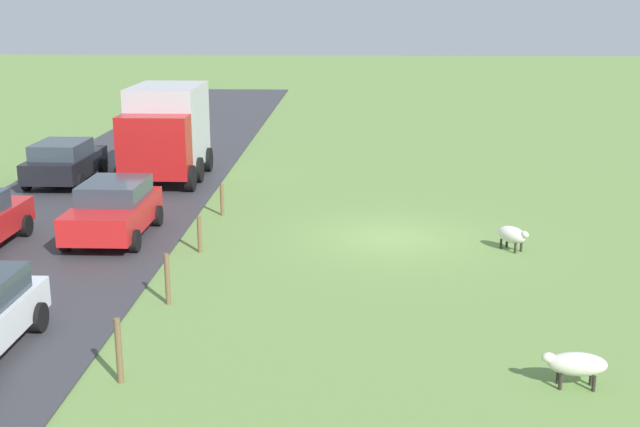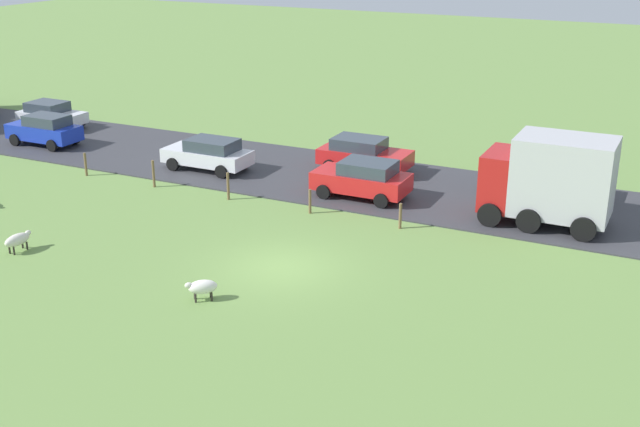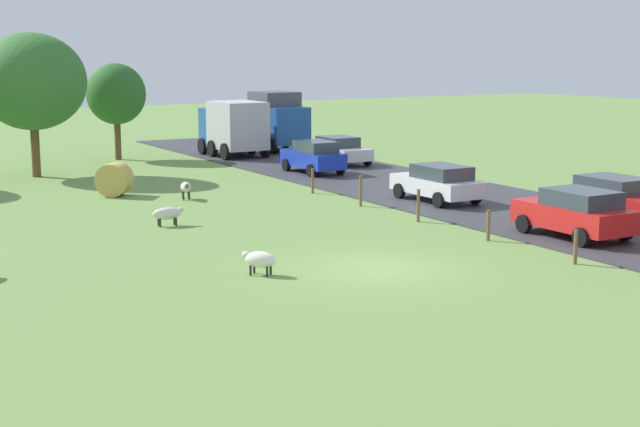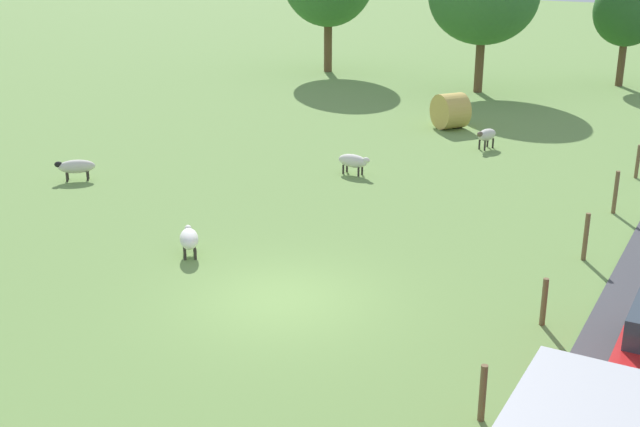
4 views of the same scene
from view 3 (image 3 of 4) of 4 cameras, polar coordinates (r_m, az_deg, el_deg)
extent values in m
plane|color=#6B8E47|center=(27.72, 3.64, -3.38)|extent=(160.00, 160.00, 0.00)
cube|color=#38383D|center=(34.34, 18.07, -1.19)|extent=(8.00, 80.00, 0.06)
ellipsoid|color=beige|center=(40.62, -8.16, 1.61)|extent=(0.70, 1.03, 0.44)
ellipsoid|color=brown|center=(40.17, -8.11, 1.66)|extent=(0.25, 0.30, 0.20)
cylinder|color=#2D2823|center=(40.43, -7.95, 1.07)|extent=(0.07, 0.07, 0.37)
cylinder|color=#2D2823|center=(40.41, -8.29, 1.05)|extent=(0.07, 0.07, 0.37)
cylinder|color=#2D2823|center=(40.94, -8.01, 1.18)|extent=(0.07, 0.07, 0.37)
cylinder|color=#2D2823|center=(40.92, -8.35, 1.16)|extent=(0.07, 0.07, 0.37)
ellipsoid|color=silver|center=(34.62, -9.28, 0.00)|extent=(1.12, 0.52, 0.44)
ellipsoid|color=silver|center=(34.75, -8.47, 0.23)|extent=(0.27, 0.20, 0.20)
cylinder|color=#2D2823|center=(34.88, -8.85, -0.44)|extent=(0.07, 0.07, 0.30)
cylinder|color=#2D2823|center=(34.65, -8.74, -0.51)|extent=(0.07, 0.07, 0.30)
cylinder|color=#2D2823|center=(34.71, -9.80, -0.52)|extent=(0.07, 0.07, 0.30)
cylinder|color=#2D2823|center=(34.48, -9.69, -0.59)|extent=(0.07, 0.07, 0.30)
ellipsoid|color=white|center=(26.85, -3.64, -2.81)|extent=(0.96, 1.02, 0.47)
ellipsoid|color=silver|center=(27.01, -4.51, -2.51)|extent=(0.30, 0.31, 0.20)
cylinder|color=#2D2823|center=(26.91, -4.25, -3.48)|extent=(0.07, 0.07, 0.29)
cylinder|color=#2D2823|center=(27.14, -4.02, -3.36)|extent=(0.07, 0.07, 0.29)
cylinder|color=#2D2823|center=(26.71, -3.24, -3.57)|extent=(0.07, 0.07, 0.29)
cylinder|color=#2D2823|center=(26.94, -3.02, -3.45)|extent=(0.07, 0.07, 0.29)
cylinder|color=tan|center=(42.11, -12.39, 2.03)|extent=(1.82, 1.75, 1.45)
cylinder|color=brown|center=(49.33, -16.92, 3.86)|extent=(0.43, 0.43, 2.97)
ellipsoid|color=#336B2D|center=(49.11, -17.12, 7.68)|extent=(5.38, 5.38, 4.83)
cylinder|color=brown|center=(55.91, -12.20, 4.50)|extent=(0.37, 0.37, 2.49)
ellipsoid|color=#285B23|center=(55.73, -12.30, 7.12)|extent=(3.41, 3.41, 3.52)
cylinder|color=brown|center=(29.17, 15.28, -1.98)|extent=(0.12, 0.12, 1.06)
cylinder|color=brown|center=(32.07, 10.20, -0.71)|extent=(0.12, 0.12, 1.06)
cylinder|color=brown|center=(35.17, 6.00, 0.49)|extent=(0.12, 0.12, 1.24)
cylinder|color=brown|center=(38.46, 2.49, 1.38)|extent=(0.12, 0.12, 1.28)
cylinder|color=brown|center=(41.89, -0.45, 2.00)|extent=(0.12, 0.12, 1.13)
cube|color=#1E4C99|center=(57.63, -1.87, 5.32)|extent=(2.39, 1.20, 2.30)
cube|color=#4C4C51|center=(59.39, -2.79, 5.88)|extent=(2.39, 2.85, 3.18)
cylinder|color=black|center=(58.31, -0.82, 4.25)|extent=(0.30, 0.96, 0.96)
cylinder|color=black|center=(57.19, -2.92, 4.12)|extent=(0.30, 0.96, 0.96)
cylinder|color=black|center=(59.45, -1.44, 4.36)|extent=(0.30, 0.96, 0.96)
cylinder|color=black|center=(58.36, -3.51, 4.23)|extent=(0.30, 0.96, 0.96)
cylinder|color=black|center=(60.83, -2.14, 4.48)|extent=(0.30, 0.96, 0.96)
cylinder|color=black|center=(59.76, -4.18, 4.36)|extent=(0.30, 0.96, 0.96)
cube|color=#1E4C99|center=(57.80, -6.00, 5.29)|extent=(2.55, 1.20, 2.30)
cube|color=#B2B2B7|center=(55.67, -5.03, 5.37)|extent=(2.55, 3.45, 2.78)
cylinder|color=black|center=(57.40, -7.15, 4.08)|extent=(0.30, 0.96, 0.96)
cylinder|color=black|center=(58.43, -4.83, 4.23)|extent=(0.30, 0.96, 0.96)
cylinder|color=black|center=(56.06, -6.57, 3.95)|extent=(0.30, 0.96, 0.96)
cylinder|color=black|center=(57.12, -4.21, 4.10)|extent=(0.30, 0.96, 0.96)
cylinder|color=black|center=(54.34, -5.77, 3.77)|extent=(0.30, 0.96, 0.96)
cylinder|color=black|center=(55.42, -3.36, 3.93)|extent=(0.30, 0.96, 0.96)
cube|color=red|center=(36.63, 17.73, 0.65)|extent=(1.98, 4.42, 0.74)
cube|color=#333D47|center=(36.76, 17.41, 1.72)|extent=(1.74, 2.43, 0.56)
cylinder|color=black|center=(35.02, 18.33, -0.41)|extent=(0.22, 0.64, 0.64)
cylinder|color=black|center=(38.37, 17.12, 0.53)|extent=(0.22, 0.64, 0.64)
cylinder|color=black|center=(36.96, 15.03, 0.28)|extent=(0.22, 0.64, 0.64)
cube|color=red|center=(33.06, 15.17, -0.16)|extent=(1.97, 4.19, 0.78)
cube|color=#333D47|center=(32.74, 15.61, 0.91)|extent=(1.74, 2.31, 0.56)
cylinder|color=black|center=(33.43, 12.29, -0.61)|extent=(0.22, 0.64, 0.64)
cylinder|color=black|center=(34.77, 14.71, -0.30)|extent=(0.22, 0.64, 0.64)
cylinder|color=black|center=(31.50, 15.61, -1.39)|extent=(0.22, 0.64, 0.64)
cylinder|color=black|center=(32.92, 18.02, -1.04)|extent=(0.22, 0.64, 0.64)
cube|color=silver|center=(39.68, 7.11, 1.69)|extent=(1.86, 4.32, 0.67)
cube|color=#333D47|center=(39.34, 7.41, 2.52)|extent=(1.63, 2.38, 0.56)
cylinder|color=black|center=(40.32, 4.84, 1.38)|extent=(0.22, 0.64, 0.64)
cylinder|color=black|center=(41.40, 6.96, 1.57)|extent=(0.22, 0.64, 0.64)
cylinder|color=black|center=(38.07, 7.24, 0.83)|extent=(0.22, 0.64, 0.64)
cylinder|color=black|center=(39.21, 9.41, 1.04)|extent=(0.22, 0.64, 0.64)
cube|color=#1933B2|center=(48.40, -0.44, 3.34)|extent=(1.71, 4.08, 0.79)
cube|color=#333D47|center=(48.06, -0.26, 4.10)|extent=(1.51, 2.24, 0.56)
cylinder|color=black|center=(49.20, -2.07, 2.98)|extent=(0.22, 0.64, 0.64)
cylinder|color=black|center=(50.01, -0.33, 3.10)|extent=(0.22, 0.64, 0.64)
cylinder|color=black|center=(46.89, -0.55, 2.63)|extent=(0.22, 0.64, 0.64)
cylinder|color=black|center=(47.74, 1.24, 2.77)|extent=(0.22, 0.64, 0.64)
cube|color=silver|center=(51.98, 1.25, 3.71)|extent=(1.91, 3.91, 0.64)
cube|color=#333D47|center=(52.17, 1.09, 4.40)|extent=(1.68, 2.15, 0.56)
cylinder|color=black|center=(51.45, 2.90, 3.28)|extent=(0.22, 0.64, 0.64)
cylinder|color=black|center=(50.45, 1.07, 3.16)|extent=(0.22, 0.64, 0.64)
cylinder|color=black|center=(53.58, 1.43, 3.56)|extent=(0.22, 0.64, 0.64)
cylinder|color=black|center=(52.62, -0.36, 3.45)|extent=(0.22, 0.64, 0.64)
camera|label=1|loc=(48.53, -10.72, 10.51)|focal=45.53mm
camera|label=2|loc=(13.62, -72.79, 25.65)|focal=44.98mm
camera|label=4|loc=(25.18, 41.70, 11.04)|focal=45.78mm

